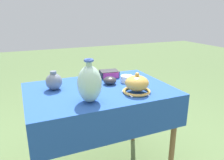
% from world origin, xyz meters
% --- Properties ---
extents(display_table, '(1.14, 0.78, 0.79)m').
position_xyz_m(display_table, '(0.00, -0.02, 0.71)').
color(display_table, olive).
rests_on(display_table, ground_plane).
extents(vase_tall_bulbous, '(0.16, 0.16, 0.30)m').
position_xyz_m(vase_tall_bulbous, '(-0.15, -0.23, 0.92)').
color(vase_tall_bulbous, '#A8CCB7').
rests_on(vase_tall_bulbous, display_table).
extents(vase_dome_bell, '(0.22, 0.22, 0.16)m').
position_xyz_m(vase_dome_bell, '(0.23, -0.20, 0.85)').
color(vase_dome_bell, gold).
rests_on(vase_dome_bell, display_table).
extents(mosaic_tile_box, '(0.18, 0.15, 0.06)m').
position_xyz_m(mosaic_tile_box, '(0.20, 0.26, 0.82)').
color(mosaic_tile_box, '#232328').
rests_on(mosaic_tile_box, display_table).
extents(pot_squat_porcelain, '(0.11, 0.11, 0.06)m').
position_xyz_m(pot_squat_porcelain, '(0.28, 0.06, 0.82)').
color(pot_squat_porcelain, white).
rests_on(pot_squat_porcelain, display_table).
extents(jar_round_slate, '(0.13, 0.13, 0.15)m').
position_xyz_m(jar_round_slate, '(-0.33, 0.11, 0.86)').
color(jar_round_slate, slate).
rests_on(jar_round_slate, display_table).
extents(bowl_shallow_charcoal, '(0.11, 0.11, 0.06)m').
position_xyz_m(bowl_shallow_charcoal, '(0.12, 0.06, 0.82)').
color(bowl_shallow_charcoal, '#2D2D33').
rests_on(bowl_shallow_charcoal, display_table).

